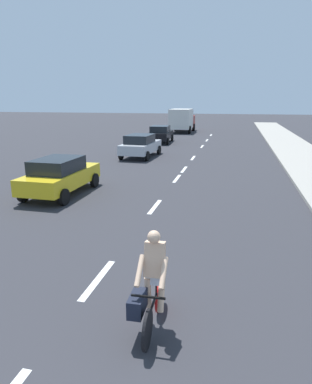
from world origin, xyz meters
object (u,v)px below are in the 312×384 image
at_px(parked_car_silver, 141,145).
at_px(parked_car_black, 160,134).
at_px(delivery_truck, 182,120).
at_px(cyclist, 151,286).
at_px(parked_car_yellow, 60,175).

distance_m(parked_car_silver, parked_car_black, 8.34).
bearing_deg(delivery_truck, cyclist, -81.85).
xyz_separation_m(parked_car_yellow, parked_car_black, (0.22, 18.48, 0.00)).
bearing_deg(parked_car_silver, delivery_truck, 92.80).
distance_m(parked_car_yellow, delivery_truck, 29.62).
xyz_separation_m(parked_car_black, delivery_truck, (0.26, 11.13, 0.66)).
distance_m(parked_car_black, delivery_truck, 11.15).
height_order(cyclist, parked_car_silver, cyclist).
bearing_deg(delivery_truck, parked_car_silver, -89.55).
bearing_deg(parked_car_yellow, delivery_truck, 89.69).
relative_size(parked_car_yellow, delivery_truck, 0.68).
distance_m(cyclist, delivery_truck, 37.67).
bearing_deg(parked_car_silver, parked_car_yellow, -91.35).
height_order(cyclist, parked_car_yellow, cyclist).
distance_m(cyclist, parked_car_silver, 18.57).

